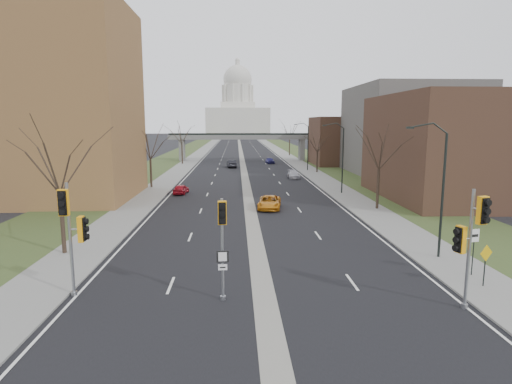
{
  "coord_description": "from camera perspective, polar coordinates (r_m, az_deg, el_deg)",
  "views": [
    {
      "loc": [
        -1.37,
        -20.35,
        8.76
      ],
      "look_at": [
        -0.05,
        8.44,
        4.1
      ],
      "focal_mm": 30.0,
      "sensor_mm": 36.0,
      "label": 1
    }
  ],
  "objects": [
    {
      "name": "ground",
      "position": [
        22.2,
        1.16,
        -14.05
      ],
      "size": [
        700.0,
        700.0,
        0.0
      ],
      "primitive_type": "plane",
      "color": "black",
      "rests_on": "ground"
    },
    {
      "name": "tree_left_c",
      "position": [
        93.1,
        -9.91,
        7.99
      ],
      "size": [
        7.65,
        7.65,
        9.99
      ],
      "color": "#382B21",
      "rests_on": "sidewalk_left"
    },
    {
      "name": "streetlight_near",
      "position": [
        29.16,
        22.54,
        4.94
      ],
      "size": [
        2.61,
        0.2,
        8.7
      ],
      "color": "black",
      "rests_on": "sidewalk_right"
    },
    {
      "name": "commercial_block_mid",
      "position": [
        78.1,
        19.64,
        7.73
      ],
      "size": [
        18.0,
        22.0,
        15.0
      ],
      "primitive_type": "cube",
      "color": "#5E5B56",
      "rests_on": "ground"
    },
    {
      "name": "road_surface",
      "position": [
        170.58,
        -2.18,
        6.23
      ],
      "size": [
        20.0,
        600.0,
        0.01
      ],
      "primitive_type": "cube",
      "color": "black",
      "rests_on": "ground"
    },
    {
      "name": "sidewalk_left",
      "position": [
        170.91,
        -6.23,
        6.21
      ],
      "size": [
        4.0,
        600.0,
        0.12
      ],
      "primitive_type": "cube",
      "color": "gray",
      "rests_on": "ground"
    },
    {
      "name": "tree_left_b",
      "position": [
        59.56,
        -13.98,
        6.47
      ],
      "size": [
        6.75,
        6.75,
        8.81
      ],
      "color": "#382B21",
      "rests_on": "sidewalk_left"
    },
    {
      "name": "grass_verge_right",
      "position": [
        171.67,
        3.87,
        6.25
      ],
      "size": [
        8.0,
        600.0,
        0.1
      ],
      "primitive_type": "cube",
      "color": "#314520",
      "rests_on": "ground"
    },
    {
      "name": "grass_verge_left",
      "position": [
        171.39,
        -8.25,
        6.17
      ],
      "size": [
        8.0,
        600.0,
        0.1
      ],
      "primitive_type": "cube",
      "color": "#314520",
      "rests_on": "ground"
    },
    {
      "name": "car_right_far",
      "position": [
        93.86,
        1.87,
        4.22
      ],
      "size": [
        2.04,
        3.99,
        1.3
      ],
      "primitive_type": "imported",
      "rotation": [
        0.0,
        0.0,
        0.14
      ],
      "color": "navy",
      "rests_on": "ground"
    },
    {
      "name": "streetlight_far",
      "position": [
        79.34,
        6.39,
        7.82
      ],
      "size": [
        2.61,
        0.2,
        8.7
      ],
      "color": "black",
      "rests_on": "sidewalk_right"
    },
    {
      "name": "apartment_building",
      "position": [
        56.1,
        -29.19,
        10.33
      ],
      "size": [
        25.0,
        16.0,
        22.0
      ],
      "primitive_type": "cube",
      "color": "brown",
      "rests_on": "ground"
    },
    {
      "name": "pedestrian_bridge",
      "position": [
        100.44,
        -1.86,
        6.94
      ],
      "size": [
        34.0,
        3.0,
        6.45
      ],
      "color": "slate",
      "rests_on": "ground"
    },
    {
      "name": "signal_pole_left",
      "position": [
        23.06,
        -23.31,
        -3.89
      ],
      "size": [
        1.02,
        1.06,
        5.87
      ],
      "rotation": [
        0.0,
        0.0,
        0.04
      ],
      "color": "gray",
      "rests_on": "ground"
    },
    {
      "name": "sidewalk_right",
      "position": [
        171.1,
        1.86,
        6.26
      ],
      "size": [
        4.0,
        600.0,
        0.12
      ],
      "primitive_type": "cube",
      "color": "gray",
      "rests_on": "ground"
    },
    {
      "name": "signal_pole_right",
      "position": [
        22.01,
        26.71,
        -4.89
      ],
      "size": [
        1.26,
        0.97,
        5.78
      ],
      "rotation": [
        0.0,
        0.0,
        0.29
      ],
      "color": "gray",
      "rests_on": "ground"
    },
    {
      "name": "streetlight_mid",
      "position": [
        53.82,
        10.73,
        7.1
      ],
      "size": [
        2.61,
        0.2,
        8.7
      ],
      "color": "black",
      "rests_on": "sidewalk_right"
    },
    {
      "name": "signal_pole_median",
      "position": [
        20.74,
        -4.51,
        -5.28
      ],
      "size": [
        0.6,
        0.84,
        5.15
      ],
      "rotation": [
        0.0,
        0.0,
        0.06
      ],
      "color": "gray",
      "rests_on": "ground"
    },
    {
      "name": "tree_right_c",
      "position": [
        116.26,
        4.52,
        8.3
      ],
      "size": [
        7.65,
        7.65,
        9.99
      ],
      "color": "#382B21",
      "rests_on": "sidewalk_right"
    },
    {
      "name": "car_right_near",
      "position": [
        44.12,
        1.79,
        -1.39
      ],
      "size": [
        2.84,
        5.08,
        1.34
      ],
      "primitive_type": "imported",
      "rotation": [
        0.0,
        0.0,
        -0.13
      ],
      "color": "orange",
      "rests_on": "ground"
    },
    {
      "name": "capitol",
      "position": [
        340.5,
        -2.45,
        10.82
      ],
      "size": [
        48.0,
        42.0,
        55.75
      ],
      "color": "silver",
      "rests_on": "ground"
    },
    {
      "name": "median_strip",
      "position": [
        170.58,
        -2.18,
        6.23
      ],
      "size": [
        1.2,
        600.0,
        0.02
      ],
      "primitive_type": "cube",
      "color": "gray",
      "rests_on": "ground"
    },
    {
      "name": "tree_right_b",
      "position": [
        76.77,
        8.22,
        6.89
      ],
      "size": [
        6.3,
        6.3,
        8.22
      ],
      "color": "#382B21",
      "rests_on": "sidewalk_right"
    },
    {
      "name": "warning_sign",
      "position": [
        26.0,
        28.26,
        -7.92
      ],
      "size": [
        0.85,
        0.35,
        2.29
      ],
      "rotation": [
        0.0,
        0.0,
        0.37
      ],
      "color": "black",
      "rests_on": "sidewalk_right"
    },
    {
      "name": "tree_left_a",
      "position": [
        30.72,
        -24.95,
        4.37
      ],
      "size": [
        7.2,
        7.2,
        9.4
      ],
      "color": "#382B21",
      "rests_on": "sidewalk_left"
    },
    {
      "name": "car_left_near",
      "position": [
        54.2,
        -9.98,
        0.4
      ],
      "size": [
        1.82,
        3.75,
        1.23
      ],
      "primitive_type": "imported",
      "rotation": [
        0.0,
        0.0,
        3.04
      ],
      "color": "maroon",
      "rests_on": "ground"
    },
    {
      "name": "speed_limit_sign",
      "position": [
        27.44,
        27.05,
        -6.14
      ],
      "size": [
        0.58,
        0.16,
        2.71
      ],
      "rotation": [
        0.0,
        0.0,
        0.22
      ],
      "color": "black",
      "rests_on": "sidewalk_right"
    },
    {
      "name": "commercial_block_near",
      "position": [
        54.68,
        25.14,
        5.42
      ],
      "size": [
        16.0,
        20.0,
        12.0
      ],
      "primitive_type": "cube",
      "color": "#43291F",
      "rests_on": "ground"
    },
    {
      "name": "car_left_far",
      "position": [
        85.6,
        -3.29,
        3.8
      ],
      "size": [
        2.1,
        4.74,
        1.51
      ],
      "primitive_type": "imported",
      "rotation": [
        0.0,
        0.0,
        3.25
      ],
      "color": "black",
      "rests_on": "ground"
    },
    {
      "name": "car_right_mid",
      "position": [
        68.7,
        5.03,
        2.34
      ],
      "size": [
        1.77,
        4.28,
        1.24
      ],
      "primitive_type": "imported",
      "rotation": [
        0.0,
        0.0,
        -0.01
      ],
      "color": "#ABABB3",
      "rests_on": "ground"
    },
    {
      "name": "commercial_block_far",
      "position": [
        93.4,
        11.94,
        6.68
      ],
      "size": [
        14.0,
        14.0,
        10.0
      ],
      "primitive_type": "cube",
      "color": "#43291F",
      "rests_on": "ground"
    },
    {
      "name": "tree_right_a",
      "position": [
        44.78,
        16.18,
        6.1
      ],
      "size": [
        7.2,
        7.2,
        9.4
      ],
      "color": "#382B21",
      "rests_on": "sidewalk_right"
    }
  ]
}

